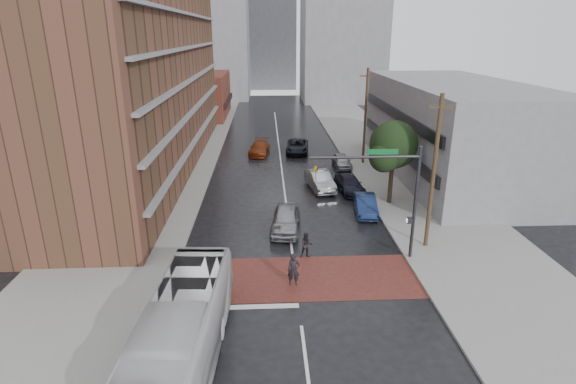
{
  "coord_description": "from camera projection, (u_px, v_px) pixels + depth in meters",
  "views": [
    {
      "loc": [
        -1.54,
        -22.14,
        13.35
      ],
      "look_at": [
        -0.18,
        5.45,
        3.5
      ],
      "focal_mm": 28.0,
      "sensor_mm": 36.0,
      "label": 1
    }
  ],
  "objects": [
    {
      "name": "utility_pole_far",
      "position": [
        365.0,
        116.0,
        46.65
      ],
      "size": [
        1.6,
        0.26,
        10.0
      ],
      "color": "#473321",
      "rests_on": "ground"
    },
    {
      "name": "distant_tower_east",
      "position": [
        344.0,
        7.0,
        87.73
      ],
      "size": [
        16.0,
        14.0,
        36.0
      ],
      "primitive_type": "cube",
      "color": "gray",
      "rests_on": "ground"
    },
    {
      "name": "car_travel_a",
      "position": [
        286.0,
        219.0,
        31.79
      ],
      "size": [
        2.53,
        5.13,
        1.68
      ],
      "primitive_type": "imported",
      "rotation": [
        0.0,
        0.0,
        -0.11
      ],
      "color": "#94959B",
      "rests_on": "ground"
    },
    {
      "name": "sidewalk_west",
      "position": [
        174.0,
        163.0,
        48.35
      ],
      "size": [
        9.0,
        90.0,
        0.15
      ],
      "primitive_type": "cube",
      "color": "gray",
      "rests_on": "ground"
    },
    {
      "name": "car_parked_far",
      "position": [
        342.0,
        161.0,
        46.8
      ],
      "size": [
        1.84,
        4.2,
        1.41
      ],
      "primitive_type": "imported",
      "rotation": [
        0.0,
        0.0,
        0.04
      ],
      "color": "#979A9E",
      "rests_on": "ground"
    },
    {
      "name": "storefront_west",
      "position": [
        203.0,
        95.0,
        74.46
      ],
      "size": [
        8.0,
        16.0,
        7.0
      ],
      "primitive_type": "cube",
      "color": "brown",
      "rests_on": "ground"
    },
    {
      "name": "apartment_block",
      "position": [
        133.0,
        25.0,
        42.62
      ],
      "size": [
        10.0,
        44.0,
        28.0
      ],
      "primitive_type": "cube",
      "color": "brown",
      "rests_on": "ground"
    },
    {
      "name": "transit_bus",
      "position": [
        179.0,
        341.0,
        18.05
      ],
      "size": [
        3.49,
        12.0,
        3.3
      ],
      "primitive_type": "imported",
      "rotation": [
        0.0,
        0.0,
        -0.06
      ],
      "color": "silver",
      "rests_on": "ground"
    },
    {
      "name": "pedestrian_b",
      "position": [
        307.0,
        245.0,
        27.97
      ],
      "size": [
        0.83,
        0.66,
        1.64
      ],
      "primitive_type": "imported",
      "rotation": [
        0.0,
        0.0,
        0.05
      ],
      "color": "black",
      "rests_on": "ground"
    },
    {
      "name": "distant_tower_west",
      "position": [
        204.0,
        19.0,
        92.75
      ],
      "size": [
        18.0,
        16.0,
        32.0
      ],
      "primitive_type": "cube",
      "color": "gray",
      "rests_on": "ground"
    },
    {
      "name": "utility_pole_near",
      "position": [
        434.0,
        173.0,
        27.83
      ],
      "size": [
        1.6,
        0.26,
        10.0
      ],
      "color": "#473321",
      "rests_on": "ground"
    },
    {
      "name": "pedestrian_a",
      "position": [
        294.0,
        270.0,
        24.8
      ],
      "size": [
        0.7,
        0.46,
        1.92
      ],
      "primitive_type": "imported",
      "rotation": [
        0.0,
        0.0,
        -0.01
      ],
      "color": "black",
      "rests_on": "ground"
    },
    {
      "name": "building_east",
      "position": [
        452.0,
        129.0,
        43.46
      ],
      "size": [
        11.0,
        26.0,
        9.0
      ],
      "primitive_type": "cube",
      "color": "gray",
      "rests_on": "ground"
    },
    {
      "name": "car_parked_near",
      "position": [
        365.0,
        205.0,
        34.83
      ],
      "size": [
        1.9,
        4.53,
        1.46
      ],
      "primitive_type": "imported",
      "rotation": [
        0.0,
        0.0,
        -0.08
      ],
      "color": "#15244C",
      "rests_on": "ground"
    },
    {
      "name": "car_parked_mid",
      "position": [
        349.0,
        184.0,
        39.7
      ],
      "size": [
        2.49,
        4.98,
        1.39
      ],
      "primitive_type": "imported",
      "rotation": [
        0.0,
        0.0,
        0.12
      ],
      "color": "black",
      "rests_on": "ground"
    },
    {
      "name": "ground",
      "position": [
        296.0,
        282.0,
        25.39
      ],
      "size": [
        160.0,
        160.0,
        0.0
      ],
      "primitive_type": "plane",
      "color": "black",
      "rests_on": "ground"
    },
    {
      "name": "signal_mast",
      "position": [
        393.0,
        187.0,
        26.42
      ],
      "size": [
        6.5,
        0.3,
        7.2
      ],
      "color": "#2D2D33",
      "rests_on": "ground"
    },
    {
      "name": "distant_tower_center",
      "position": [
        271.0,
        38.0,
        110.74
      ],
      "size": [
        12.0,
        10.0,
        24.0
      ],
      "primitive_type": "cube",
      "color": "gray",
      "rests_on": "ground"
    },
    {
      "name": "suv_travel",
      "position": [
        297.0,
        146.0,
        52.56
      ],
      "size": [
        3.05,
        5.66,
        1.51
      ],
      "primitive_type": "imported",
      "rotation": [
        0.0,
        0.0,
        -0.1
      ],
      "color": "black",
      "rests_on": "ground"
    },
    {
      "name": "crosswalk",
      "position": [
        295.0,
        278.0,
        25.85
      ],
      "size": [
        14.0,
        5.0,
        0.02
      ],
      "primitive_type": "cube",
      "color": "maroon",
      "rests_on": "ground"
    },
    {
      "name": "street_tree",
      "position": [
        394.0,
        148.0,
        35.51
      ],
      "size": [
        4.2,
        4.1,
        6.9
      ],
      "color": "#332319",
      "rests_on": "ground"
    },
    {
      "name": "car_travel_b",
      "position": [
        320.0,
        180.0,
        40.23
      ],
      "size": [
        2.55,
        5.21,
        1.65
      ],
      "primitive_type": "imported",
      "rotation": [
        0.0,
        0.0,
        0.17
      ],
      "color": "#B5B7BD",
      "rests_on": "ground"
    },
    {
      "name": "car_travel_c",
      "position": [
        259.0,
        148.0,
        51.88
      ],
      "size": [
        2.7,
        5.28,
        1.47
      ],
      "primitive_type": "imported",
      "rotation": [
        0.0,
        0.0,
        -0.13
      ],
      "color": "maroon",
      "rests_on": "ground"
    },
    {
      "name": "sidewalk_east",
      "position": [
        385.0,
        160.0,
        49.41
      ],
      "size": [
        9.0,
        90.0,
        0.15
      ],
      "primitive_type": "cube",
      "color": "gray",
      "rests_on": "ground"
    }
  ]
}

